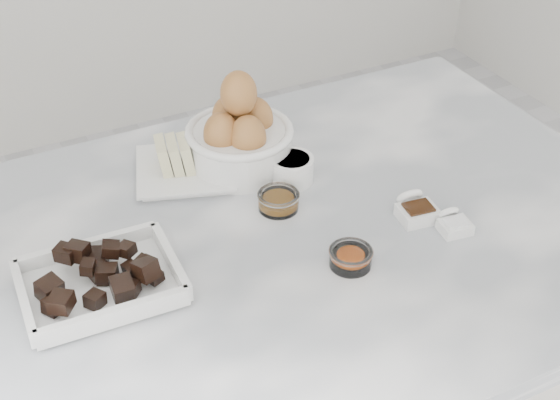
% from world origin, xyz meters
% --- Properties ---
extents(marble_slab, '(1.20, 0.80, 0.04)m').
position_xyz_m(marble_slab, '(0.00, 0.00, 0.92)').
color(marble_slab, silver).
rests_on(marble_slab, cabinet).
extents(chocolate_dish, '(0.23, 0.18, 0.06)m').
position_xyz_m(chocolate_dish, '(-0.28, -0.00, 0.96)').
color(chocolate_dish, white).
rests_on(chocolate_dish, marble_slab).
extents(butter_plate, '(0.21, 0.21, 0.07)m').
position_xyz_m(butter_plate, '(-0.07, 0.22, 0.96)').
color(butter_plate, white).
rests_on(butter_plate, marble_slab).
extents(sugar_ramekin, '(0.07, 0.07, 0.04)m').
position_xyz_m(sugar_ramekin, '(0.09, 0.12, 0.96)').
color(sugar_ramekin, white).
rests_on(sugar_ramekin, marble_slab).
extents(egg_bowl, '(0.19, 0.19, 0.18)m').
position_xyz_m(egg_bowl, '(0.03, 0.20, 1.00)').
color(egg_bowl, white).
rests_on(egg_bowl, marble_slab).
extents(honey_bowl, '(0.07, 0.07, 0.03)m').
position_xyz_m(honey_bowl, '(0.03, 0.06, 0.96)').
color(honey_bowl, white).
rests_on(honey_bowl, marble_slab).
extents(zest_bowl, '(0.07, 0.07, 0.03)m').
position_xyz_m(zest_bowl, '(0.06, -0.11, 0.96)').
color(zest_bowl, white).
rests_on(zest_bowl, marble_slab).
extents(vanilla_spoon, '(0.07, 0.08, 0.05)m').
position_xyz_m(vanilla_spoon, '(0.22, -0.06, 0.95)').
color(vanilla_spoon, white).
rests_on(vanilla_spoon, marble_slab).
extents(salt_spoon, '(0.05, 0.06, 0.04)m').
position_xyz_m(salt_spoon, '(0.25, -0.11, 0.95)').
color(salt_spoon, white).
rests_on(salt_spoon, marble_slab).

